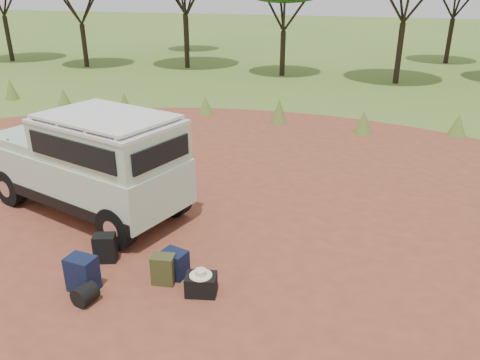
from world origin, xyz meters
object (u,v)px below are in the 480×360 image
(safari_vehicle, at_px, (91,165))
(walking_staff, at_px, (14,171))
(hard_case, at_px, (201,285))
(backpack_navy, at_px, (82,274))
(backpack_olive, at_px, (164,269))
(backpack_black, at_px, (105,248))
(duffel_navy, at_px, (175,264))

(safari_vehicle, distance_m, walking_staff, 1.93)
(safari_vehicle, xyz_separation_m, hard_case, (3.36, -2.11, -0.94))
(backpack_navy, distance_m, backpack_olive, 1.31)
(backpack_navy, bearing_deg, backpack_black, 103.57)
(walking_staff, xyz_separation_m, backpack_navy, (3.35, -2.37, -0.50))
(walking_staff, relative_size, duffel_navy, 3.44)
(backpack_navy, height_order, duffel_navy, backpack_navy)
(hard_case, bearing_deg, backpack_olive, 158.74)
(backpack_navy, bearing_deg, duffel_navy, 37.86)
(backpack_black, distance_m, hard_case, 2.07)
(backpack_navy, xyz_separation_m, backpack_olive, (1.18, 0.58, -0.05))
(safari_vehicle, bearing_deg, backpack_navy, -44.44)
(backpack_olive, bearing_deg, walking_staff, 149.46)
(backpack_black, distance_m, backpack_olive, 1.35)
(duffel_navy, bearing_deg, safari_vehicle, 161.19)
(hard_case, bearing_deg, backpack_black, 155.63)
(safari_vehicle, distance_m, backpack_navy, 3.08)
(hard_case, bearing_deg, duffel_navy, 137.93)
(duffel_navy, distance_m, hard_case, 0.72)
(walking_staff, relative_size, backpack_black, 3.10)
(backpack_black, bearing_deg, duffel_navy, -23.18)
(backpack_navy, xyz_separation_m, duffel_navy, (1.27, 0.82, -0.07))
(safari_vehicle, xyz_separation_m, duffel_navy, (2.73, -1.76, -0.87))
(backpack_black, bearing_deg, safari_vehicle, 106.98)
(safari_vehicle, relative_size, backpack_black, 9.47)
(backpack_olive, bearing_deg, backpack_black, 158.09)
(backpack_black, relative_size, hard_case, 1.07)
(backpack_black, xyz_separation_m, duffel_navy, (1.40, -0.06, -0.03))
(duffel_navy, bearing_deg, backpack_olive, -95.99)
(duffel_navy, xyz_separation_m, hard_case, (0.63, -0.35, -0.06))
(backpack_black, relative_size, backpack_navy, 0.86)
(walking_staff, bearing_deg, backpack_navy, -82.92)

